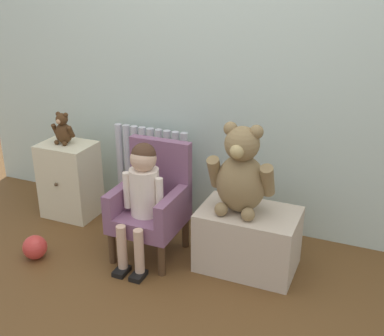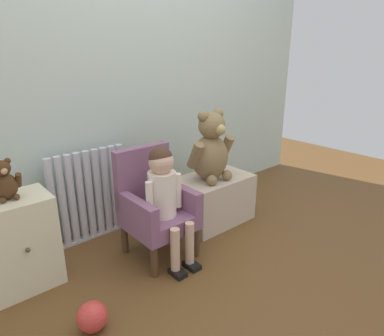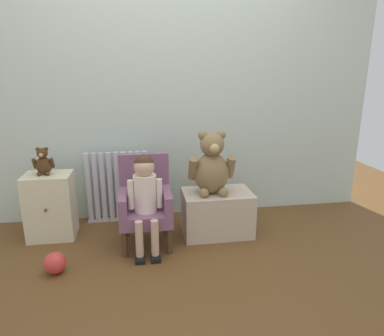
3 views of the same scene
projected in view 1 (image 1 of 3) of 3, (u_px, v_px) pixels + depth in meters
The scene contains 10 objects.
ground_plane at pixel (146, 308), 2.48m from camera, with size 6.00×6.00×0.00m, color brown.
back_wall at pixel (222, 43), 2.94m from camera, with size 3.80×0.05×2.40m, color silver.
radiator at pixel (152, 172), 3.34m from camera, with size 0.56×0.05×0.64m.
small_dresser at pixel (70, 180), 3.34m from camera, with size 0.36×0.30×0.53m.
child_armchair at pixel (152, 202), 2.87m from camera, with size 0.39×0.40×0.69m.
child_figure at pixel (142, 187), 2.72m from camera, with size 0.25×0.35×0.73m.
low_bench at pixel (248, 239), 2.77m from camera, with size 0.56×0.37×0.36m, color beige.
large_teddy_bear at pixel (241, 174), 2.62m from camera, with size 0.37×0.26×0.51m.
small_teddy_bear at pixel (63, 130), 3.22m from camera, with size 0.16×0.11×0.22m.
toy_ball at pixel (35, 247), 2.89m from camera, with size 0.15×0.15×0.15m, color red.
Camera 1 is at (1.01, -1.76, 1.62)m, focal length 45.00 mm.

